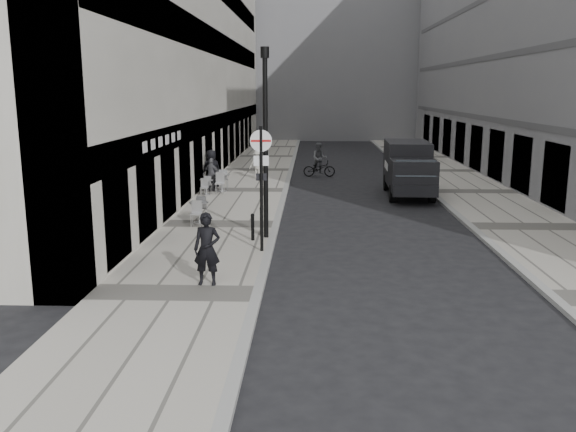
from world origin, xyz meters
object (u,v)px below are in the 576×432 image
object	(u,v)px
lamppost	(265,134)
panel_van	(408,166)
walking_man	(207,249)
sign_post	(261,172)
cyclist	(319,163)

from	to	relation	value
lamppost	panel_van	bearing A→B (deg)	56.29
panel_van	lamppost	bearing A→B (deg)	-121.48
walking_man	sign_post	world-z (taller)	sign_post
sign_post	panel_van	xyz separation A→B (m)	(5.98, 10.68, -1.11)
lamppost	panel_van	size ratio (longest dim) A/B	1.13
sign_post	cyclist	xyz separation A→B (m)	(1.90, 16.90, -1.75)
sign_post	lamppost	distance (m)	1.99
cyclist	sign_post	bearing A→B (deg)	-98.49
sign_post	panel_van	world-z (taller)	sign_post
sign_post	cyclist	world-z (taller)	sign_post
sign_post	panel_van	distance (m)	12.29
panel_van	cyclist	distance (m)	7.45
walking_man	lamppost	bearing A→B (deg)	79.81
cyclist	panel_van	bearing A→B (deg)	-58.81
sign_post	cyclist	distance (m)	17.09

